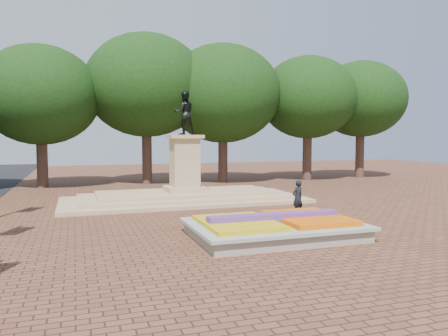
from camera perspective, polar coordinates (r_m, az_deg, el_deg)
name	(u,v)px	position (r m, az deg, el deg)	size (l,w,h in m)	color
ground	(231,228)	(18.20, 0.94, -7.89)	(90.00, 90.00, 0.00)	brown
flower_bed	(275,227)	(16.70, 6.65, -7.68)	(6.30, 4.30, 0.91)	gray
monument	(185,187)	(25.64, -5.14, -2.44)	(14.00, 6.00, 6.40)	tan
tree_row_back	(183,101)	(35.86, -5.39, 8.66)	(44.80, 8.80, 10.43)	#3D2921
pedestrian	(298,198)	(21.27, 9.60, -3.87)	(0.63, 0.41, 1.72)	black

